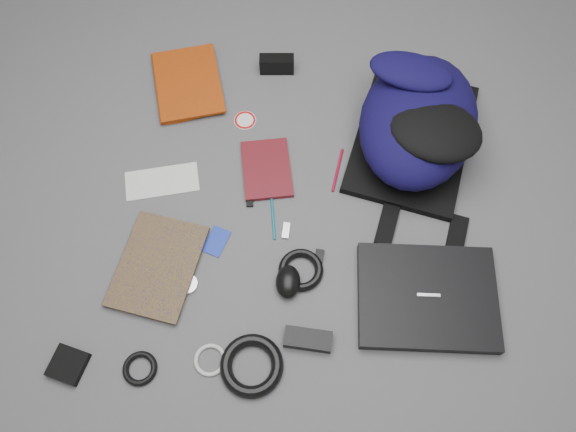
{
  "coord_description": "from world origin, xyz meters",
  "views": [
    {
      "loc": [
        -0.0,
        -0.68,
        1.48
      ],
      "look_at": [
        0.0,
        0.0,
        0.02
      ],
      "focal_mm": 35.0,
      "sensor_mm": 36.0,
      "label": 1
    }
  ],
  "objects_px": {
    "mouse": "(288,282)",
    "pouch": "(68,365)",
    "power_brick": "(308,339)",
    "dvd_case": "(267,169)",
    "textbook_red": "(156,89)",
    "laptop": "(427,297)",
    "compact_camera": "(277,64)",
    "comic_book": "(122,257)",
    "backpack": "(418,120)"
  },
  "relations": [
    {
      "from": "laptop",
      "to": "dvd_case",
      "type": "distance_m",
      "value": 0.6
    },
    {
      "from": "laptop",
      "to": "power_brick",
      "type": "distance_m",
      "value": 0.34
    },
    {
      "from": "textbook_red",
      "to": "mouse",
      "type": "xyz_separation_m",
      "value": [
        0.43,
        -0.66,
        0.01
      ]
    },
    {
      "from": "laptop",
      "to": "dvd_case",
      "type": "bearing_deg",
      "value": 139.91
    },
    {
      "from": "power_brick",
      "to": "pouch",
      "type": "xyz_separation_m",
      "value": [
        -0.62,
        -0.06,
        -0.0
      ]
    },
    {
      "from": "power_brick",
      "to": "pouch",
      "type": "bearing_deg",
      "value": -166.02
    },
    {
      "from": "power_brick",
      "to": "pouch",
      "type": "relative_size",
      "value": 1.45
    },
    {
      "from": "laptop",
      "to": "mouse",
      "type": "bearing_deg",
      "value": 176.1
    },
    {
      "from": "comic_book",
      "to": "textbook_red",
      "type": "bearing_deg",
      "value": 100.86
    },
    {
      "from": "laptop",
      "to": "power_brick",
      "type": "relative_size",
      "value": 2.96
    },
    {
      "from": "compact_camera",
      "to": "backpack",
      "type": "bearing_deg",
      "value": -33.22
    },
    {
      "from": "mouse",
      "to": "pouch",
      "type": "bearing_deg",
      "value": -155.56
    },
    {
      "from": "power_brick",
      "to": "pouch",
      "type": "height_order",
      "value": "power_brick"
    },
    {
      "from": "dvd_case",
      "to": "pouch",
      "type": "xyz_separation_m",
      "value": [
        -0.5,
        -0.58,
        0.0
      ]
    },
    {
      "from": "laptop",
      "to": "textbook_red",
      "type": "height_order",
      "value": "laptop"
    },
    {
      "from": "comic_book",
      "to": "pouch",
      "type": "bearing_deg",
      "value": -94.6
    },
    {
      "from": "laptop",
      "to": "textbook_red",
      "type": "distance_m",
      "value": 1.06
    },
    {
      "from": "compact_camera",
      "to": "mouse",
      "type": "relative_size",
      "value": 1.18
    },
    {
      "from": "comic_book",
      "to": "mouse",
      "type": "height_order",
      "value": "mouse"
    },
    {
      "from": "mouse",
      "to": "pouch",
      "type": "xyz_separation_m",
      "value": [
        -0.57,
        -0.22,
        -0.01
      ]
    },
    {
      "from": "backpack",
      "to": "mouse",
      "type": "distance_m",
      "value": 0.61
    },
    {
      "from": "compact_camera",
      "to": "pouch",
      "type": "xyz_separation_m",
      "value": [
        -0.53,
        -0.96,
        -0.02
      ]
    },
    {
      "from": "dvd_case",
      "to": "pouch",
      "type": "height_order",
      "value": "pouch"
    },
    {
      "from": "textbook_red",
      "to": "dvd_case",
      "type": "height_order",
      "value": "textbook_red"
    },
    {
      "from": "dvd_case",
      "to": "power_brick",
      "type": "xyz_separation_m",
      "value": [
        0.12,
        -0.52,
        0.01
      ]
    },
    {
      "from": "comic_book",
      "to": "pouch",
      "type": "relative_size",
      "value": 3.37
    },
    {
      "from": "compact_camera",
      "to": "pouch",
      "type": "height_order",
      "value": "compact_camera"
    },
    {
      "from": "pouch",
      "to": "laptop",
      "type": "bearing_deg",
      "value": 10.49
    },
    {
      "from": "dvd_case",
      "to": "power_brick",
      "type": "height_order",
      "value": "power_brick"
    },
    {
      "from": "comic_book",
      "to": "compact_camera",
      "type": "height_order",
      "value": "compact_camera"
    },
    {
      "from": "compact_camera",
      "to": "mouse",
      "type": "distance_m",
      "value": 0.74
    },
    {
      "from": "backpack",
      "to": "pouch",
      "type": "xyz_separation_m",
      "value": [
        -0.95,
        -0.68,
        -0.1
      ]
    },
    {
      "from": "backpack",
      "to": "dvd_case",
      "type": "bearing_deg",
      "value": -149.55
    },
    {
      "from": "textbook_red",
      "to": "pouch",
      "type": "height_order",
      "value": "textbook_red"
    },
    {
      "from": "compact_camera",
      "to": "power_brick",
      "type": "height_order",
      "value": "compact_camera"
    },
    {
      "from": "backpack",
      "to": "laptop",
      "type": "height_order",
      "value": "backpack"
    },
    {
      "from": "mouse",
      "to": "laptop",
      "type": "bearing_deg",
      "value": -2.95
    },
    {
      "from": "textbook_red",
      "to": "backpack",
      "type": "bearing_deg",
      "value": -24.86
    },
    {
      "from": "comic_book",
      "to": "mouse",
      "type": "xyz_separation_m",
      "value": [
        0.47,
        -0.08,
        0.01
      ]
    },
    {
      "from": "laptop",
      "to": "compact_camera",
      "type": "distance_m",
      "value": 0.89
    },
    {
      "from": "dvd_case",
      "to": "pouch",
      "type": "relative_size",
      "value": 2.33
    },
    {
      "from": "dvd_case",
      "to": "power_brick",
      "type": "distance_m",
      "value": 0.53
    },
    {
      "from": "comic_book",
      "to": "dvd_case",
      "type": "height_order",
      "value": "comic_book"
    },
    {
      "from": "backpack",
      "to": "compact_camera",
      "type": "bearing_deg",
      "value": 163.92
    },
    {
      "from": "compact_camera",
      "to": "textbook_red",
      "type": "bearing_deg",
      "value": -167.39
    },
    {
      "from": "backpack",
      "to": "dvd_case",
      "type": "distance_m",
      "value": 0.47
    },
    {
      "from": "backpack",
      "to": "power_brick",
      "type": "xyz_separation_m",
      "value": [
        -0.33,
        -0.62,
        -0.09
      ]
    },
    {
      "from": "backpack",
      "to": "pouch",
      "type": "relative_size",
      "value": 6.09
    },
    {
      "from": "textbook_red",
      "to": "mouse",
      "type": "height_order",
      "value": "mouse"
    },
    {
      "from": "mouse",
      "to": "pouch",
      "type": "distance_m",
      "value": 0.61
    }
  ]
}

